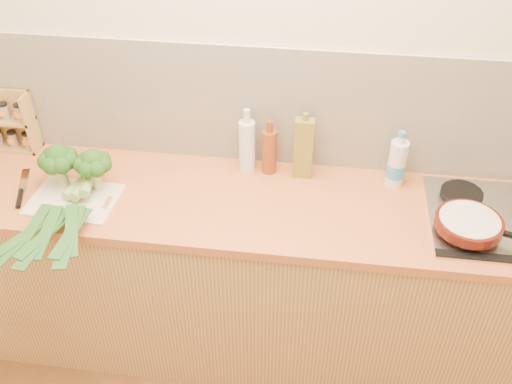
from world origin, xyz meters
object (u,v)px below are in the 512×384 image
skillet (470,223)px  spice_rack (10,124)px  gas_hob (505,219)px  chefs_knife (21,194)px  chopping_board (74,200)px

skillet → spice_rack: size_ratio=1.25×
spice_rack → gas_hob: bearing=-6.6°
chefs_knife → spice_rack: 0.41m
chopping_board → skillet: size_ratio=0.98×
chopping_board → spice_rack: spice_rack is taller
gas_hob → skillet: bearing=-148.0°
gas_hob → skillet: size_ratio=1.62×
gas_hob → spice_rack: size_ratio=2.03×
chopping_board → chefs_knife: bearing=-177.9°
chopping_board → spice_rack: bearing=143.3°
chopping_board → chefs_knife: size_ratio=1.28×
chopping_board → spice_rack: (-0.42, 0.35, 0.12)m
gas_hob → chopping_board: gas_hob is taller
chefs_knife → gas_hob: bearing=-16.4°
gas_hob → chopping_board: size_ratio=1.65×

